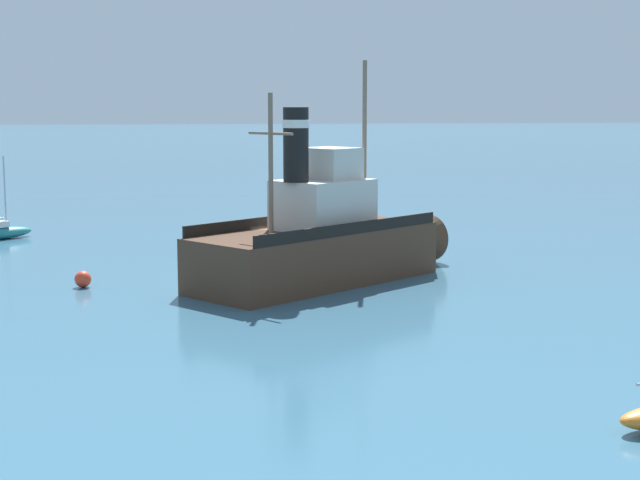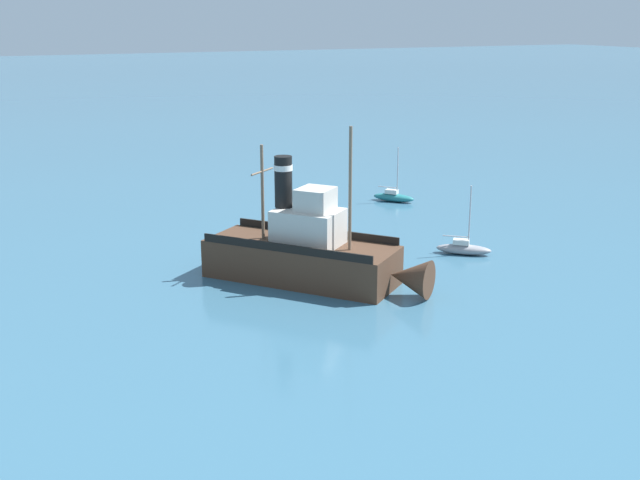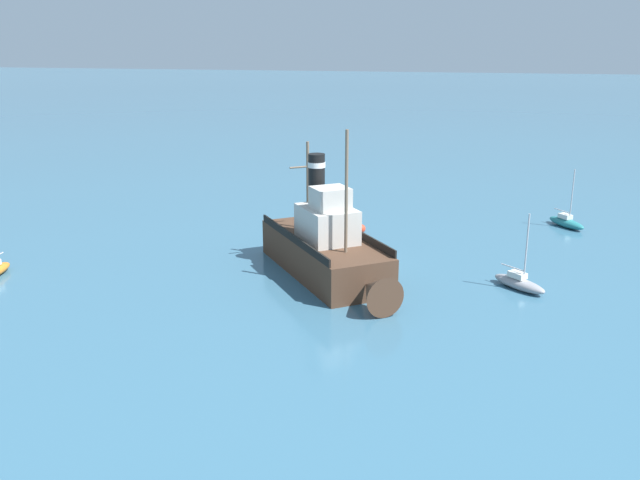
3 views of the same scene
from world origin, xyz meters
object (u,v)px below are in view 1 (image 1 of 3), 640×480
Objects in this scene: sailboat_grey at (283,236)px; sailboat_teal at (2,232)px; mooring_buoy at (83,279)px; old_tugboat at (325,241)px.

sailboat_grey and sailboat_teal have the same top height.
old_tugboat is at bearing 89.59° from mooring_buoy.
old_tugboat reaches higher than mooring_buoy.
old_tugboat reaches higher than sailboat_grey.
sailboat_grey is 1.00× the size of sailboat_teal.
old_tugboat is 23.38m from sailboat_teal.
sailboat_teal is 17.25m from mooring_buoy.
old_tugboat is 2.73× the size of sailboat_teal.
sailboat_teal is 6.77× the size of mooring_buoy.
sailboat_grey reaches higher than mooring_buoy.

